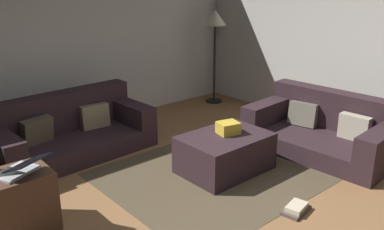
{
  "coord_description": "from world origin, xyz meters",
  "views": [
    {
      "loc": [
        -2.15,
        -2.32,
        2.1
      ],
      "look_at": [
        0.45,
        0.7,
        0.75
      ],
      "focal_mm": 39.0,
      "sensor_mm": 36.0,
      "label": 1
    }
  ],
  "objects_px": {
    "gift_box": "(228,128)",
    "side_table": "(20,202)",
    "couch_right": "(324,130)",
    "corner_lamp": "(215,25)",
    "ottoman": "(225,153)",
    "laptop": "(20,168)",
    "tv_remote": "(234,131)",
    "book_stack": "(296,209)",
    "couch_left": "(69,132)"
  },
  "relations": [
    {
      "from": "couch_right",
      "to": "book_stack",
      "type": "distance_m",
      "value": 1.62
    },
    {
      "from": "couch_left",
      "to": "corner_lamp",
      "type": "bearing_deg",
      "value": -174.14
    },
    {
      "from": "tv_remote",
      "to": "couch_left",
      "type": "bearing_deg",
      "value": 139.95
    },
    {
      "from": "couch_left",
      "to": "ottoman",
      "type": "xyz_separation_m",
      "value": [
        1.09,
        -1.59,
        -0.06
      ]
    },
    {
      "from": "gift_box",
      "to": "book_stack",
      "type": "relative_size",
      "value": 0.71
    },
    {
      "from": "tv_remote",
      "to": "side_table",
      "type": "bearing_deg",
      "value": -175.92
    },
    {
      "from": "ottoman",
      "to": "corner_lamp",
      "type": "relative_size",
      "value": 0.62
    },
    {
      "from": "book_stack",
      "to": "couch_right",
      "type": "bearing_deg",
      "value": 24.18
    },
    {
      "from": "ottoman",
      "to": "tv_remote",
      "type": "distance_m",
      "value": 0.26
    },
    {
      "from": "side_table",
      "to": "couch_right",
      "type": "bearing_deg",
      "value": -11.66
    },
    {
      "from": "ottoman",
      "to": "laptop",
      "type": "distance_m",
      "value": 2.16
    },
    {
      "from": "couch_left",
      "to": "tv_remote",
      "type": "bearing_deg",
      "value": 125.21
    },
    {
      "from": "tv_remote",
      "to": "couch_right",
      "type": "bearing_deg",
      "value": -5.72
    },
    {
      "from": "laptop",
      "to": "couch_right",
      "type": "bearing_deg",
      "value": -10.88
    },
    {
      "from": "gift_box",
      "to": "book_stack",
      "type": "bearing_deg",
      "value": -99.21
    },
    {
      "from": "tv_remote",
      "to": "laptop",
      "type": "height_order",
      "value": "laptop"
    },
    {
      "from": "gift_box",
      "to": "corner_lamp",
      "type": "relative_size",
      "value": 0.14
    },
    {
      "from": "gift_box",
      "to": "laptop",
      "type": "relative_size",
      "value": 0.46
    },
    {
      "from": "couch_left",
      "to": "laptop",
      "type": "xyz_separation_m",
      "value": [
        -1.01,
        -1.32,
        0.33
      ]
    },
    {
      "from": "side_table",
      "to": "book_stack",
      "type": "bearing_deg",
      "value": -34.26
    },
    {
      "from": "couch_left",
      "to": "ottoman",
      "type": "relative_size",
      "value": 2.01
    },
    {
      "from": "gift_box",
      "to": "side_table",
      "type": "xyz_separation_m",
      "value": [
        -2.19,
        0.3,
        -0.22
      ]
    },
    {
      "from": "ottoman",
      "to": "book_stack",
      "type": "bearing_deg",
      "value": -96.07
    },
    {
      "from": "ottoman",
      "to": "gift_box",
      "type": "height_order",
      "value": "gift_box"
    },
    {
      "from": "corner_lamp",
      "to": "couch_right",
      "type": "bearing_deg",
      "value": -99.52
    },
    {
      "from": "couch_right",
      "to": "tv_remote",
      "type": "distance_m",
      "value": 1.29
    },
    {
      "from": "couch_right",
      "to": "corner_lamp",
      "type": "xyz_separation_m",
      "value": [
        0.4,
        2.4,
        1.05
      ]
    },
    {
      "from": "corner_lamp",
      "to": "gift_box",
      "type": "bearing_deg",
      "value": -130.4
    },
    {
      "from": "couch_left",
      "to": "couch_right",
      "type": "height_order",
      "value": "couch_left"
    },
    {
      "from": "couch_left",
      "to": "book_stack",
      "type": "bearing_deg",
      "value": 107.91
    },
    {
      "from": "couch_left",
      "to": "gift_box",
      "type": "xyz_separation_m",
      "value": [
        1.16,
        -1.57,
        0.22
      ]
    },
    {
      "from": "ottoman",
      "to": "laptop",
      "type": "relative_size",
      "value": 1.99
    },
    {
      "from": "couch_left",
      "to": "couch_right",
      "type": "distance_m",
      "value": 3.15
    },
    {
      "from": "couch_right",
      "to": "laptop",
      "type": "distance_m",
      "value": 3.54
    },
    {
      "from": "gift_box",
      "to": "laptop",
      "type": "distance_m",
      "value": 2.19
    },
    {
      "from": "ottoman",
      "to": "side_table",
      "type": "height_order",
      "value": "side_table"
    },
    {
      "from": "book_stack",
      "to": "corner_lamp",
      "type": "distance_m",
      "value": 3.8
    },
    {
      "from": "couch_right",
      "to": "tv_remote",
      "type": "relative_size",
      "value": 11.21
    },
    {
      "from": "tv_remote",
      "to": "corner_lamp",
      "type": "relative_size",
      "value": 0.1
    },
    {
      "from": "laptop",
      "to": "corner_lamp",
      "type": "distance_m",
      "value": 4.29
    },
    {
      "from": "couch_left",
      "to": "corner_lamp",
      "type": "distance_m",
      "value": 3.06
    },
    {
      "from": "side_table",
      "to": "laptop",
      "type": "distance_m",
      "value": 0.33
    },
    {
      "from": "couch_left",
      "to": "book_stack",
      "type": "height_order",
      "value": "couch_left"
    },
    {
      "from": "couch_left",
      "to": "ottoman",
      "type": "distance_m",
      "value": 1.93
    },
    {
      "from": "gift_box",
      "to": "laptop",
      "type": "height_order",
      "value": "laptop"
    },
    {
      "from": "ottoman",
      "to": "side_table",
      "type": "xyz_separation_m",
      "value": [
        -2.13,
        0.32,
        0.06
      ]
    },
    {
      "from": "laptop",
      "to": "corner_lamp",
      "type": "xyz_separation_m",
      "value": [
        3.86,
        1.74,
        0.71
      ]
    },
    {
      "from": "ottoman",
      "to": "tv_remote",
      "type": "relative_size",
      "value": 6.02
    },
    {
      "from": "tv_remote",
      "to": "side_table",
      "type": "distance_m",
      "value": 2.29
    },
    {
      "from": "ottoman",
      "to": "laptop",
      "type": "bearing_deg",
      "value": 172.69
    }
  ]
}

